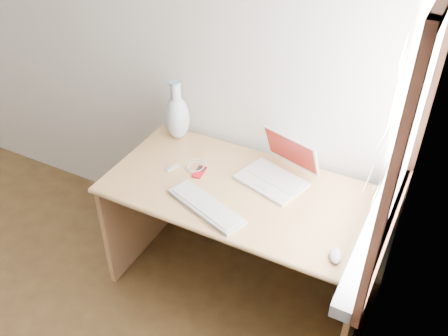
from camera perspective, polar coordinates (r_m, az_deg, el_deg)
The scene contains 10 objects.
back_wall at distance 2.93m, azimuth -13.55°, elevation 16.92°, with size 3.50×0.04×2.60m, color white.
window at distance 1.91m, azimuth 20.29°, elevation 3.55°, with size 0.11×0.99×1.10m.
desk at distance 2.62m, azimuth 2.72°, elevation -4.89°, with size 1.34×0.67×0.71m.
laptop at distance 2.49m, azimuth 5.85°, elevation -0.17°, with size 0.37×0.35×0.22m.
external_keyboard at distance 2.33m, azimuth -2.06°, elevation -4.38°, with size 0.44×0.26×0.02m.
mouse at distance 2.15m, azimuth 12.66°, elevation -9.73°, with size 0.05×0.09×0.03m, color white.
ipod at distance 2.54m, azimuth -2.81°, elevation -0.45°, with size 0.06×0.11×0.01m.
cable_coil at distance 2.59m, azimuth -3.31°, elevation 0.26°, with size 0.12×0.12×0.01m, color white.
remote at distance 2.58m, azimuth -5.90°, elevation 0.04°, with size 0.03×0.08×0.01m, color white.
vase at distance 2.75m, azimuth -5.38°, elevation 5.98°, with size 0.13×0.13×0.34m.
Camera 1 is at (1.82, -0.33, 2.26)m, focal length 40.00 mm.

